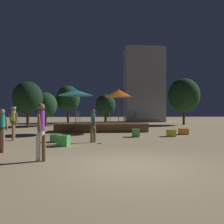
% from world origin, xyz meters
% --- Properties ---
extents(ground_plane, '(120.00, 120.00, 0.00)m').
position_xyz_m(ground_plane, '(0.00, 0.00, 0.00)').
color(ground_plane, tan).
extents(wooden_deck, '(7.08, 2.43, 0.71)m').
position_xyz_m(wooden_deck, '(-0.55, 11.23, 0.31)').
color(wooden_deck, brown).
rests_on(wooden_deck, ground).
extents(patio_umbrella_0, '(2.05, 2.05, 3.32)m').
position_xyz_m(patio_umbrella_0, '(0.71, 10.15, 2.96)').
color(patio_umbrella_0, brown).
rests_on(patio_umbrella_0, ground).
extents(patio_umbrella_1, '(2.49, 2.49, 3.22)m').
position_xyz_m(patio_umbrella_1, '(-2.44, 9.65, 2.93)').
color(patio_umbrella_1, brown).
rests_on(patio_umbrella_1, ground).
extents(cube_seat_0, '(0.58, 0.58, 0.49)m').
position_xyz_m(cube_seat_0, '(-2.46, 3.88, 0.24)').
color(cube_seat_0, '#4CC651').
rests_on(cube_seat_0, ground).
extents(cube_seat_1, '(0.54, 0.54, 0.43)m').
position_xyz_m(cube_seat_1, '(3.75, 7.27, 0.21)').
color(cube_seat_1, yellow).
rests_on(cube_seat_1, ground).
extents(cube_seat_2, '(0.56, 0.56, 0.40)m').
position_xyz_m(cube_seat_2, '(5.02, 8.39, 0.20)').
color(cube_seat_2, orange).
rests_on(cube_seat_2, ground).
extents(cube_seat_3, '(0.55, 0.55, 0.40)m').
position_xyz_m(cube_seat_3, '(-3.03, 5.22, 0.20)').
color(cube_seat_3, '#4CC651').
rests_on(cube_seat_3, ground).
extents(cube_seat_4, '(0.57, 0.57, 0.48)m').
position_xyz_m(cube_seat_4, '(1.49, 7.20, 0.24)').
color(cube_seat_4, '#4CC651').
rests_on(cube_seat_4, ground).
extents(person_0, '(0.31, 0.56, 1.82)m').
position_xyz_m(person_0, '(-2.72, 0.82, 1.01)').
color(person_0, brown).
rests_on(person_0, ground).
extents(person_1, '(0.53, 0.31, 1.83)m').
position_xyz_m(person_1, '(-5.46, 6.05, 1.06)').
color(person_1, '#72664C').
rests_on(person_1, ground).
extents(person_2, '(0.38, 0.38, 1.67)m').
position_xyz_m(person_2, '(-4.56, 2.42, 0.89)').
color(person_2, '#997051').
rests_on(person_2, ground).
extents(person_3, '(0.30, 0.52, 1.69)m').
position_xyz_m(person_3, '(-1.13, 4.92, 0.91)').
color(person_3, '#72664C').
rests_on(person_3, ground).
extents(bistro_chair_0, '(0.46, 0.46, 0.90)m').
position_xyz_m(bistro_chair_0, '(-2.40, 11.05, 1.25)').
color(bistro_chair_0, '#47474C').
rests_on(bistro_chair_0, wooden_deck).
extents(bistro_chair_1, '(0.47, 0.47, 0.90)m').
position_xyz_m(bistro_chair_1, '(-0.04, 11.44, 1.25)').
color(bistro_chair_1, '#2D3338').
rests_on(bistro_chair_1, wooden_deck).
extents(bistro_chair_2, '(0.41, 0.41, 0.90)m').
position_xyz_m(bistro_chair_2, '(2.01, 10.65, 1.25)').
color(bistro_chair_2, '#47474C').
rests_on(bistro_chair_2, wooden_deck).
extents(frisbee_disc, '(0.26, 0.26, 0.03)m').
position_xyz_m(frisbee_disc, '(-0.79, 4.46, 0.02)').
color(frisbee_disc, '#33B2D8').
rests_on(frisbee_disc, ground).
extents(background_tree_0, '(2.86, 2.86, 4.52)m').
position_xyz_m(background_tree_0, '(-7.62, 15.67, 2.94)').
color(background_tree_0, '#3D2B1C').
rests_on(background_tree_0, ground).
extents(background_tree_1, '(2.45, 2.45, 3.63)m').
position_xyz_m(background_tree_1, '(-6.36, 17.54, 2.27)').
color(background_tree_1, '#3D2B1C').
rests_on(background_tree_1, ground).
extents(background_tree_2, '(2.23, 2.23, 3.53)m').
position_xyz_m(background_tree_2, '(0.10, 18.15, 2.28)').
color(background_tree_2, '#3D2B1C').
rests_on(background_tree_2, ground).
extents(background_tree_3, '(3.70, 3.70, 5.56)m').
position_xyz_m(background_tree_3, '(9.50, 19.16, 3.51)').
color(background_tree_3, '#3D2B1C').
rests_on(background_tree_3, ground).
extents(background_tree_4, '(2.73, 2.73, 4.60)m').
position_xyz_m(background_tree_4, '(-4.22, 19.58, 3.09)').
color(background_tree_4, '#3D2B1C').
rests_on(background_tree_4, ground).
extents(distant_building, '(6.07, 3.51, 11.60)m').
position_xyz_m(distant_building, '(6.67, 28.00, 5.80)').
color(distant_building, gray).
rests_on(distant_building, ground).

